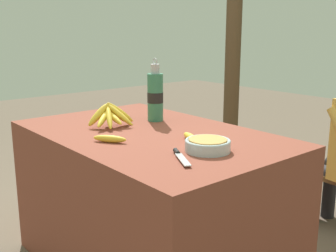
{
  "coord_description": "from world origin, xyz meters",
  "views": [
    {
      "loc": [
        1.65,
        -1.26,
        1.29
      ],
      "look_at": [
        0.08,
        0.05,
        0.81
      ],
      "focal_mm": 45.0,
      "sensor_mm": 36.0,
      "label": 1
    }
  ],
  "objects": [
    {
      "name": "market_counter",
      "position": [
        0.0,
        0.0,
        0.39
      ],
      "size": [
        1.42,
        0.91,
        0.77
      ],
      "color": "brown",
      "rests_on": "ground_plane"
    },
    {
      "name": "banana_bunch_ripe",
      "position": [
        -0.22,
        -0.09,
        0.84
      ],
      "size": [
        0.17,
        0.28,
        0.14
      ],
      "color": "#4C381E",
      "rests_on": "market_counter"
    },
    {
      "name": "serving_bowl",
      "position": [
        0.42,
        -0.01,
        0.8
      ],
      "size": [
        0.2,
        0.2,
        0.05
      ],
      "color": "silver",
      "rests_on": "market_counter"
    },
    {
      "name": "water_bottle",
      "position": [
        -0.2,
        0.19,
        0.91
      ],
      "size": [
        0.09,
        0.09,
        0.36
      ],
      "color": "#337556",
      "rests_on": "market_counter"
    },
    {
      "name": "loose_banana_front",
      "position": [
        0.03,
        -0.26,
        0.79
      ],
      "size": [
        0.15,
        0.12,
        0.03
      ],
      "rotation": [
        0.0,
        0.0,
        0.6
      ],
      "color": "gold",
      "rests_on": "market_counter"
    },
    {
      "name": "loose_banana_side",
      "position": [
        0.26,
        0.04,
        0.79
      ],
      "size": [
        0.17,
        0.09,
        0.03
      ],
      "rotation": [
        0.0,
        0.0,
        -0.36
      ],
      "color": "gold",
      "rests_on": "market_counter"
    },
    {
      "name": "knife",
      "position": [
        0.42,
        -0.17,
        0.78
      ],
      "size": [
        0.2,
        0.12,
        0.02
      ],
      "rotation": [
        0.0,
        0.0,
        -0.48
      ],
      "color": "#BCBCC1",
      "rests_on": "market_counter"
    },
    {
      "name": "wooden_bench",
      "position": [
        0.23,
        1.24,
        0.32
      ],
      "size": [
        1.46,
        0.32,
        0.38
      ],
      "color": "brown",
      "rests_on": "ground_plane"
    },
    {
      "name": "banana_bunch_green",
      "position": [
        -0.14,
        1.24,
        0.44
      ],
      "size": [
        0.16,
        0.25,
        0.13
      ],
      "color": "#4C381E",
      "rests_on": "wooden_bench"
    },
    {
      "name": "support_post_near",
      "position": [
        -0.92,
        1.64,
        1.4
      ],
      "size": [
        0.14,
        0.14,
        2.79
      ],
      "color": "#4C3823",
      "rests_on": "ground_plane"
    }
  ]
}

